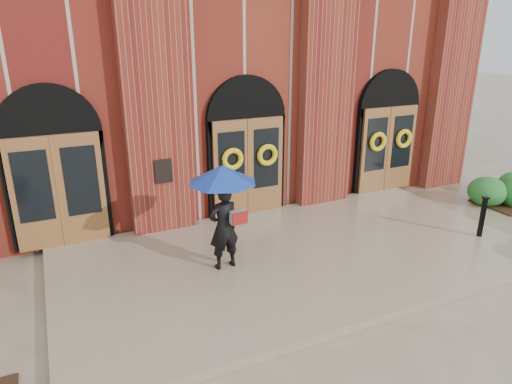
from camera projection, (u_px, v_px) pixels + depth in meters
ground at (300, 262)px, 9.81m from camera, size 90.00×90.00×0.00m
landing at (297, 256)px, 9.91m from camera, size 10.00×5.30×0.15m
church_building at (178, 67)px, 16.16m from camera, size 16.20×12.53×7.00m
man_with_umbrella at (223, 197)px, 8.80m from camera, size 1.46×1.46×2.15m
metal_post at (483, 216)px, 10.52m from camera, size 0.17×0.17×0.98m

